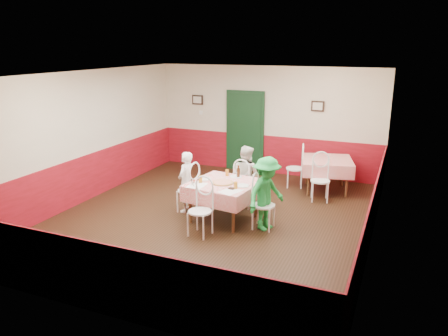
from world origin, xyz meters
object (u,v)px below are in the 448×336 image
at_px(chair_right, 264,206).
at_px(main_table, 224,201).
at_px(pizza, 223,183).
at_px(chair_far, 244,186).
at_px(diner_left, 186,182).
at_px(second_table, 326,175).
at_px(glass_b, 236,185).
at_px(glass_c, 227,173).
at_px(chair_left, 188,191).
at_px(beer_bottle, 238,172).
at_px(diner_far, 246,176).
at_px(chair_second_a, 295,169).
at_px(diner_right, 266,194).
at_px(wallet, 232,188).
at_px(glass_a, 200,179).
at_px(chair_near, 200,212).
at_px(chair_second_b, 320,181).

bearing_deg(chair_right, main_table, 81.68).
relative_size(chair_right, pizza, 2.23).
height_order(chair_far, diner_left, diner_left).
height_order(chair_far, pizza, chair_far).
relative_size(main_table, second_table, 1.09).
xyz_separation_m(main_table, glass_b, (0.34, -0.26, 0.45)).
bearing_deg(glass_b, glass_c, 123.27).
xyz_separation_m(chair_left, chair_right, (1.69, -0.22, 0.00)).
height_order(beer_bottle, diner_left, diner_left).
distance_m(chair_right, diner_far, 1.25).
xyz_separation_m(chair_second_a, diner_left, (-1.66, -2.44, 0.18)).
bearing_deg(diner_right, chair_right, 104.76).
relative_size(chair_right, chair_second_a, 1.00).
relative_size(main_table, wallet, 11.09).
bearing_deg(chair_second_a, glass_a, -37.80).
bearing_deg(chair_far, glass_b, 104.06).
bearing_deg(chair_near, chair_left, 132.62).
distance_m(chair_right, beer_bottle, 0.98).
height_order(glass_b, diner_left, diner_left).
bearing_deg(chair_far, pizza, 84.75).
relative_size(glass_a, beer_bottle, 0.61).
bearing_deg(chair_second_b, chair_far, -159.99).
bearing_deg(main_table, diner_far, 82.54).
bearing_deg(diner_right, diner_left, 104.76).
bearing_deg(beer_bottle, glass_b, -72.78).
bearing_deg(glass_a, chair_far, 62.86).
height_order(chair_right, chair_near, same).
bearing_deg(wallet, chair_right, 26.67).
bearing_deg(glass_a, diner_left, 148.04).
bearing_deg(diner_left, chair_near, 40.32).
xyz_separation_m(pizza, beer_bottle, (0.14, 0.47, 0.10)).
height_order(glass_c, diner_right, diner_right).
bearing_deg(glass_c, diner_far, 62.95).
bearing_deg(pizza, wallet, -41.19).
relative_size(chair_left, chair_right, 1.00).
distance_m(second_table, chair_second_a, 0.75).
height_order(glass_c, beer_bottle, beer_bottle).
distance_m(chair_far, diner_left, 1.25).
xyz_separation_m(second_table, diner_far, (-1.40, -1.67, 0.28)).
xyz_separation_m(main_table, glass_a, (-0.41, -0.18, 0.45)).
distance_m(glass_a, beer_bottle, 0.81).
bearing_deg(second_table, glass_c, -127.60).
height_order(chair_near, chair_second_b, same).
relative_size(chair_second_b, diner_right, 0.65).
relative_size(second_table, glass_a, 8.14).
bearing_deg(pizza, glass_c, 102.50).
bearing_deg(chair_far, chair_right, 129.65).
bearing_deg(diner_left, chair_second_b, 126.21).
bearing_deg(glass_c, chair_left, -155.78).
distance_m(chair_second_a, pizza, 2.75).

